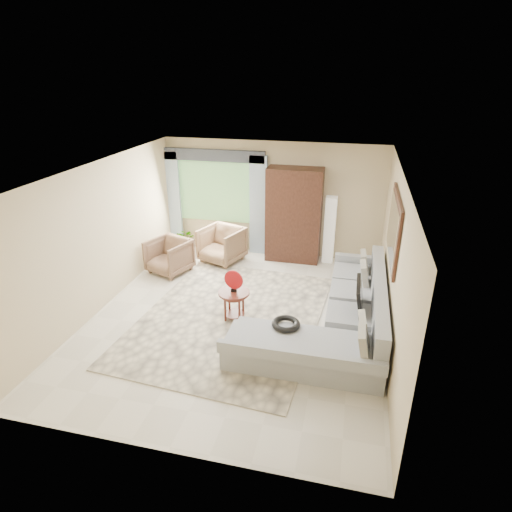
% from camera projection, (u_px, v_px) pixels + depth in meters
% --- Properties ---
extents(ground, '(6.00, 6.00, 0.00)m').
position_uv_depth(ground, '(238.00, 316.00, 7.58)').
color(ground, silver).
rests_on(ground, ground).
extents(area_rug, '(3.29, 4.21, 0.02)m').
position_uv_depth(area_rug, '(231.00, 317.00, 7.55)').
color(area_rug, beige).
rests_on(area_rug, ground).
extents(sectional_sofa, '(2.30, 3.46, 0.90)m').
position_uv_depth(sectional_sofa, '(340.00, 321.00, 6.93)').
color(sectional_sofa, '#A0A3A8').
rests_on(sectional_sofa, ground).
extents(tv_screen, '(0.14, 0.74, 0.48)m').
position_uv_depth(tv_screen, '(360.00, 297.00, 6.77)').
color(tv_screen, black).
rests_on(tv_screen, sectional_sofa).
extents(garden_hose, '(0.43, 0.43, 0.09)m').
position_uv_depth(garden_hose, '(286.00, 324.00, 6.37)').
color(garden_hose, black).
rests_on(garden_hose, sectional_sofa).
extents(coffee_table, '(0.54, 0.54, 0.54)m').
position_uv_depth(coffee_table, '(234.00, 305.00, 7.40)').
color(coffee_table, '#4D1A14').
rests_on(coffee_table, ground).
extents(red_disc, '(0.34, 0.08, 0.34)m').
position_uv_depth(red_disc, '(234.00, 280.00, 7.20)').
color(red_disc, '#B11115').
rests_on(red_disc, coffee_table).
extents(armchair_left, '(1.01, 1.03, 0.73)m').
position_uv_depth(armchair_left, '(169.00, 256.00, 9.10)').
color(armchair_left, '#846148').
rests_on(armchair_left, ground).
extents(armchair_right, '(1.08, 1.10, 0.79)m').
position_uv_depth(armchair_right, '(222.00, 245.00, 9.61)').
color(armchair_right, '#947C51').
rests_on(armchair_right, ground).
extents(potted_plant, '(0.55, 0.51, 0.52)m').
position_uv_depth(potted_plant, '(187.00, 239.00, 10.29)').
color(potted_plant, '#999999').
rests_on(potted_plant, ground).
extents(armoire, '(1.20, 0.55, 2.10)m').
position_uv_depth(armoire, '(294.00, 215.00, 9.46)').
color(armoire, black).
rests_on(armoire, ground).
extents(floor_lamp, '(0.24, 0.24, 1.50)m').
position_uv_depth(floor_lamp, '(330.00, 230.00, 9.46)').
color(floor_lamp, silver).
rests_on(floor_lamp, ground).
extents(window, '(1.80, 0.04, 1.40)m').
position_uv_depth(window, '(215.00, 192.00, 9.94)').
color(window, '#669E59').
rests_on(window, wall_back).
extents(curtain_left, '(0.40, 0.08, 2.30)m').
position_uv_depth(curtain_left, '(173.00, 200.00, 10.19)').
color(curtain_left, '#9EB7CC').
rests_on(curtain_left, ground).
extents(curtain_right, '(0.40, 0.08, 2.30)m').
position_uv_depth(curtain_right, '(258.00, 206.00, 9.74)').
color(curtain_right, '#9EB7CC').
rests_on(curtain_right, ground).
extents(valance, '(2.40, 0.12, 0.26)m').
position_uv_depth(valance, '(213.00, 155.00, 9.54)').
color(valance, '#1E232D').
rests_on(valance, wall_back).
extents(wall_mirror, '(0.05, 1.70, 1.05)m').
position_uv_depth(wall_mirror, '(394.00, 228.00, 6.66)').
color(wall_mirror, black).
rests_on(wall_mirror, wall_right).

